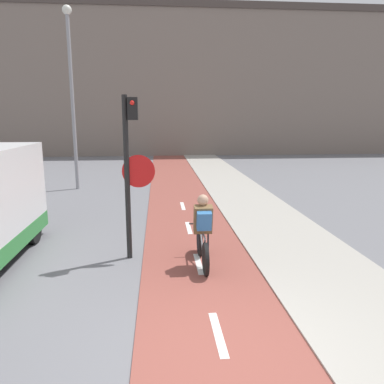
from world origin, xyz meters
TOP-DOWN VIEW (x-y plane):
  - ground_plane at (0.00, 0.00)m, footprint 120.00×120.00m
  - bike_lane at (0.00, 0.00)m, footprint 2.28×60.00m
  - building_row_background at (0.00, 26.95)m, footprint 60.00×5.20m
  - traffic_light_pole at (-1.34, 3.52)m, footprint 0.67×0.25m
  - street_lamp_far at (-4.14, 11.52)m, footprint 0.36×0.36m
  - cyclist_near at (0.08, 2.96)m, footprint 0.46×1.67m

SIDE VIEW (x-z plane):
  - ground_plane at x=0.00m, z-range 0.00..0.00m
  - bike_lane at x=0.00m, z-range 0.00..0.02m
  - cyclist_near at x=0.08m, z-range -0.03..1.43m
  - traffic_light_pole at x=-1.34m, z-range 0.39..3.76m
  - street_lamp_far at x=-4.14m, z-range 0.77..7.86m
  - building_row_background at x=0.00m, z-range 0.01..11.10m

